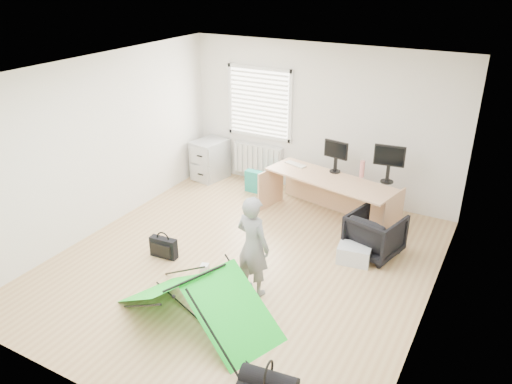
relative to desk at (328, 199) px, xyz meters
The scene contains 17 objects.
ground 1.96m from the desk, 107.13° to the right, with size 5.50×5.50×0.00m, color tan.
back_wall 1.46m from the desk, 121.77° to the left, with size 5.00×0.02×2.70m, color silver.
window 2.30m from the desk, 153.67° to the left, with size 1.20×0.06×1.20m, color silver.
radiator 1.95m from the desk, 154.72° to the left, with size 1.00×0.12×0.60m, color silver.
desk is the anchor object (origin of this frame).
filing_cabinet 2.73m from the desk, 168.72° to the left, with size 0.50×0.66×0.77m, color #AEB2B4.
monitor_left 0.64m from the desk, 95.17° to the left, with size 0.42×0.09×0.40m, color black.
monitor_right 1.07m from the desk, 19.11° to the left, with size 0.47×0.10×0.45m, color black.
keyboard 0.87m from the desk, 159.38° to the left, with size 0.40×0.13×0.02m, color beige.
thermos 0.73m from the desk, 35.63° to the left, with size 0.08×0.08×0.28m, color #C87470.
office_chair 1.21m from the desk, 35.10° to the right, with size 0.69×0.71×0.65m, color black.
person 2.36m from the desk, 92.78° to the right, with size 0.49×0.32×1.35m, color gray.
kite 3.20m from the desk, 97.24° to the right, with size 1.96×0.86×0.61m, color #14D529, non-canonical shape.
storage_crate 1.35m from the desk, 52.23° to the right, with size 0.46×0.32×0.26m, color #B3B9BC.
tote_bag 1.64m from the desk, 166.76° to the left, with size 0.34×0.15×0.41m, color #1E8676.
laptop_bag 2.79m from the desk, 126.28° to the right, with size 0.41×0.12×0.30m, color black.
white_box 2.47m from the desk, 112.01° to the right, with size 0.11×0.11×0.11m, color silver.
Camera 1 is at (3.07, -5.19, 3.89)m, focal length 35.00 mm.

